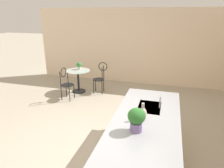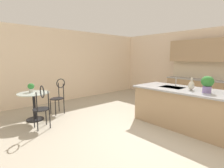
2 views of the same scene
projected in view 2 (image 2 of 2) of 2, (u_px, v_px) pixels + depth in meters
The scene contains 13 objects.
ground_plane at pixel (160, 135), 3.74m from camera, with size 40.00×40.00×0.00m, color #B2A893.
wall_back at pixel (222, 67), 5.94m from camera, with size 9.00×0.12×2.70m, color beige.
wall_left_window at pixel (66, 66), 6.69m from camera, with size 0.12×7.80×2.70m, color beige.
kitchen_island at pixel (193, 109), 4.01m from camera, with size 2.80×1.06×0.92m.
back_counter_run at pixel (202, 91), 6.06m from camera, with size 2.44×0.64×1.52m.
upper_cabinet_run at pixel (205, 50), 5.83m from camera, with size 2.40×0.36×0.76m.
bistro_table at pixel (34, 104), 4.57m from camera, with size 0.80×0.80×0.74m.
chair_near_window at pixel (42, 105), 3.98m from camera, with size 0.49×0.40×1.04m.
chair_by_island at pixel (58, 95), 5.11m from camera, with size 0.42×0.50×1.04m.
sink_faucet at pixel (176, 82), 4.44m from camera, with size 0.02×0.02×0.22m, color #B2B5BA.
potted_plant_on_table at pixel (31, 87), 4.60m from camera, with size 0.17×0.17×0.24m.
potted_plant_counter_near at pixel (207, 83), 3.62m from camera, with size 0.25×0.25×0.36m.
vase_on_counter at pixel (191, 85), 3.92m from camera, with size 0.13×0.13×0.29m.
Camera 2 is at (1.95, -3.13, 1.65)m, focal length 27.64 mm.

